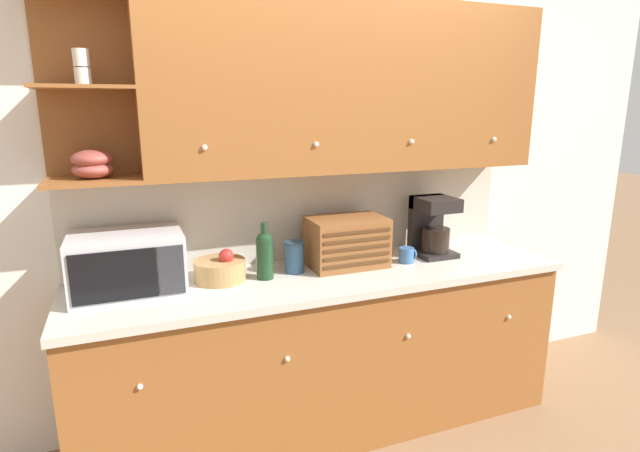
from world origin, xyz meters
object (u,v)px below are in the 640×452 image
(wine_bottle, at_px, (265,253))
(coffee_maker, at_px, (432,226))
(microwave, at_px, (128,263))
(fruit_basket, at_px, (220,270))
(storage_canister, at_px, (294,257))
(bread_box, at_px, (347,242))
(mug, at_px, (407,255))

(wine_bottle, height_order, coffee_maker, coffee_maker)
(microwave, relative_size, coffee_maker, 1.46)
(fruit_basket, distance_m, storage_canister, 0.40)
(wine_bottle, height_order, bread_box, wine_bottle)
(wine_bottle, relative_size, storage_canister, 1.75)
(fruit_basket, relative_size, storage_canister, 1.53)
(fruit_basket, xyz_separation_m, coffee_maker, (1.27, 0.01, 0.12))
(bread_box, xyz_separation_m, mug, (0.34, -0.07, -0.09))
(wine_bottle, relative_size, coffee_maker, 0.84)
(microwave, distance_m, mug, 1.49)
(coffee_maker, bearing_deg, bread_box, -178.10)
(coffee_maker, bearing_deg, mug, -158.29)
(fruit_basket, bearing_deg, wine_bottle, -12.78)
(wine_bottle, height_order, mug, wine_bottle)
(microwave, xyz_separation_m, coffee_maker, (1.70, 0.01, 0.03))
(wine_bottle, distance_m, storage_canister, 0.18)
(storage_canister, bearing_deg, microwave, 179.16)
(microwave, relative_size, mug, 5.23)
(bread_box, bearing_deg, microwave, 179.33)
(microwave, bearing_deg, storage_canister, -0.84)
(mug, bearing_deg, wine_bottle, 177.82)
(storage_canister, bearing_deg, mug, -6.20)
(microwave, xyz_separation_m, bread_box, (1.14, -0.01, -0.01))
(wine_bottle, xyz_separation_m, storage_canister, (0.17, 0.04, -0.05))
(microwave, bearing_deg, fruit_basket, -0.17)
(coffee_maker, bearing_deg, storage_canister, -178.84)
(bread_box, bearing_deg, fruit_basket, 179.02)
(microwave, height_order, storage_canister, microwave)
(microwave, height_order, coffee_maker, coffee_maker)
(fruit_basket, distance_m, mug, 1.05)
(fruit_basket, relative_size, mug, 2.65)
(wine_bottle, relative_size, bread_box, 0.70)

